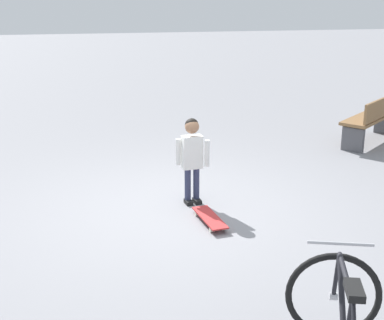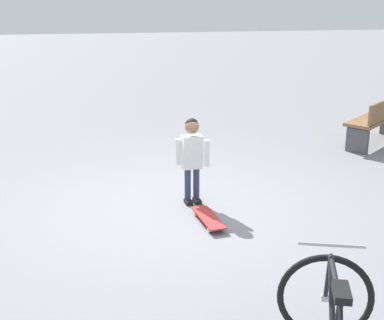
{
  "view_description": "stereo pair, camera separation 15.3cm",
  "coord_description": "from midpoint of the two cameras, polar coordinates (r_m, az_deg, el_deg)",
  "views": [
    {
      "loc": [
        -5.98,
        0.97,
        2.57
      ],
      "look_at": [
        0.26,
        -0.21,
        0.55
      ],
      "focal_mm": 51.91,
      "sensor_mm": 36.0,
      "label": 1
    },
    {
      "loc": [
        -6.0,
        0.82,
        2.57
      ],
      "look_at": [
        0.26,
        -0.21,
        0.55
      ],
      "focal_mm": 51.91,
      "sensor_mm": 36.0,
      "label": 2
    }
  ],
  "objects": [
    {
      "name": "street_bench",
      "position": [
        9.76,
        19.12,
        3.98
      ],
      "size": [
        1.38,
        1.5,
        0.8
      ],
      "color": "brown",
      "rests_on": "ground"
    },
    {
      "name": "child_person",
      "position": [
        6.62,
        0.66,
        0.87
      ],
      "size": [
        0.21,
        0.39,
        1.06
      ],
      "color": "#2D3351",
      "rests_on": "ground"
    },
    {
      "name": "skateboard",
      "position": [
        6.26,
        2.41,
        -5.99
      ],
      "size": [
        0.69,
        0.29,
        0.07
      ],
      "color": "#B22D2D",
      "rests_on": "ground"
    },
    {
      "name": "ground_plane",
      "position": [
        6.58,
        -0.78,
        -5.33
      ],
      "size": [
        50.0,
        50.0,
        0.0
      ],
      "primitive_type": "plane",
      "color": "gray"
    }
  ]
}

